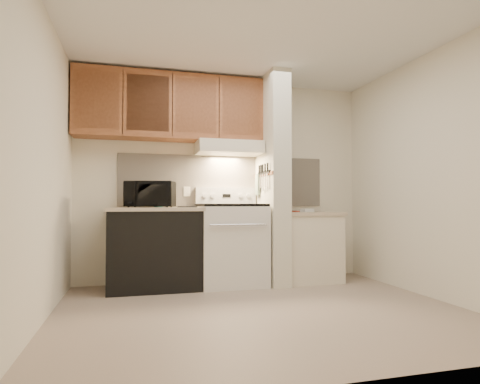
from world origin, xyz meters
name	(u,v)px	position (x,y,z in m)	size (l,w,h in m)	color
floor	(262,310)	(0.00, 0.00, 0.00)	(3.60, 3.60, 0.00)	tan
ceiling	(261,33)	(0.00, 0.00, 2.50)	(3.60, 3.60, 0.00)	white
wall_back	(225,180)	(0.00, 1.50, 1.25)	(3.60, 0.02, 2.50)	#F0E6CB
wall_left	(43,166)	(-1.80, 0.00, 1.25)	(0.02, 3.00, 2.50)	#F0E6CB
wall_right	(430,174)	(1.80, 0.00, 1.25)	(0.02, 3.00, 2.50)	#F0E6CB
backsplash	(225,181)	(0.00, 1.49, 1.24)	(2.60, 0.02, 0.63)	beige
range_body	(231,245)	(0.00, 1.16, 0.46)	(0.76, 0.65, 0.92)	silver
oven_window	(238,245)	(0.00, 0.84, 0.50)	(0.50, 0.01, 0.30)	black
oven_handle	(239,225)	(0.00, 0.80, 0.72)	(0.02, 0.02, 0.65)	silver
cooktop	(231,205)	(0.00, 1.16, 0.94)	(0.74, 0.64, 0.03)	black
range_backguard	(226,196)	(0.00, 1.44, 1.05)	(0.76, 0.08, 0.20)	silver
range_display	(227,196)	(0.00, 1.40, 1.05)	(0.10, 0.01, 0.04)	black
range_knob_left_outer	(204,195)	(-0.28, 1.40, 1.05)	(0.05, 0.05, 0.02)	silver
range_knob_left_inner	(212,196)	(-0.18, 1.40, 1.05)	(0.05, 0.05, 0.02)	silver
range_knob_right_inner	(241,196)	(0.18, 1.40, 1.05)	(0.05, 0.05, 0.02)	silver
range_knob_right_outer	(248,196)	(0.28, 1.40, 1.05)	(0.05, 0.05, 0.02)	silver
dishwasher_front	(155,250)	(-0.88, 1.17, 0.43)	(1.00, 0.63, 0.87)	black
left_countertop	(155,209)	(-0.88, 1.17, 0.89)	(1.04, 0.67, 0.04)	#C1AE93
spoon_rest	(187,207)	(-0.54, 0.97, 0.92)	(0.22, 0.07, 0.01)	black
teal_jar	(158,203)	(-0.83, 1.39, 0.96)	(0.10, 0.10, 0.11)	#216A6B
outlet	(187,191)	(-0.48, 1.48, 1.10)	(0.08, 0.01, 0.12)	#ECE1C6
microwave	(150,194)	(-0.93, 1.15, 1.05)	(0.52, 0.35, 0.29)	black
partition_pillar	(272,179)	(0.51, 1.15, 1.25)	(0.22, 0.70, 2.50)	beige
pillar_trim	(263,175)	(0.39, 1.15, 1.30)	(0.01, 0.70, 0.04)	#9A5732
knife_strip	(264,173)	(0.39, 1.10, 1.32)	(0.02, 0.42, 0.04)	black
knife_blade_a	(267,180)	(0.38, 0.95, 1.22)	(0.01, 0.04, 0.16)	silver
knife_handle_a	(268,167)	(0.38, 0.93, 1.37)	(0.02, 0.02, 0.10)	black
knife_blade_b	(265,182)	(0.38, 1.02, 1.21)	(0.01, 0.04, 0.18)	silver
knife_handle_b	(265,168)	(0.38, 1.02, 1.37)	(0.02, 0.02, 0.10)	black
knife_blade_c	(263,183)	(0.38, 1.11, 1.20)	(0.01, 0.04, 0.20)	silver
knife_handle_c	(263,169)	(0.38, 1.11, 1.37)	(0.02, 0.02, 0.10)	black
knife_blade_d	(261,181)	(0.38, 1.18, 1.22)	(0.01, 0.04, 0.16)	silver
knife_handle_d	(261,169)	(0.38, 1.17, 1.37)	(0.02, 0.02, 0.10)	black
knife_blade_e	(259,182)	(0.38, 1.25, 1.21)	(0.01, 0.04, 0.18)	silver
knife_handle_e	(259,169)	(0.38, 1.25, 1.37)	(0.02, 0.02, 0.10)	black
oven_mitt	(258,185)	(0.38, 1.32, 1.19)	(0.03, 0.11, 0.26)	gray
right_cab_base	(308,248)	(0.97, 1.15, 0.40)	(0.70, 0.60, 0.81)	#ECE1C6
right_countertop	(307,213)	(0.97, 1.15, 0.83)	(0.74, 0.64, 0.04)	#C1AE93
red_folder	(291,211)	(0.79, 1.25, 0.85)	(0.22, 0.30, 0.01)	maroon
white_box	(307,210)	(0.92, 1.05, 0.87)	(0.14, 0.10, 0.04)	white
range_hood	(229,148)	(0.00, 1.28, 1.62)	(0.78, 0.44, 0.15)	#ECE1C6
hood_lip	(233,149)	(0.00, 1.07, 1.58)	(0.78, 0.04, 0.06)	#ECE1C6
upper_cabinets	(171,108)	(-0.69, 1.32, 2.08)	(2.18, 0.33, 0.77)	#9A5732
cab_door_a	(97,100)	(-1.51, 1.17, 2.08)	(0.46, 0.01, 0.63)	#9A5732
cab_gap_a	(123,101)	(-1.23, 1.16, 2.08)	(0.01, 0.01, 0.73)	black
cab_door_b	(148,103)	(-0.96, 1.17, 2.08)	(0.46, 0.01, 0.63)	#9A5732
cab_gap_b	(172,104)	(-0.69, 1.16, 2.08)	(0.01, 0.01, 0.73)	black
cab_door_c	(196,106)	(-0.42, 1.17, 2.08)	(0.46, 0.01, 0.63)	#9A5732
cab_gap_c	(219,107)	(-0.14, 1.16, 2.08)	(0.01, 0.01, 0.73)	black
cab_door_d	(241,109)	(0.13, 1.17, 2.08)	(0.46, 0.01, 0.63)	#9A5732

